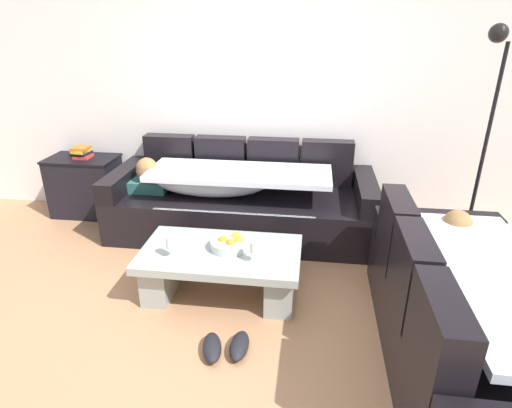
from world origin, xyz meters
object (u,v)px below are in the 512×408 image
couch_near_window (467,321)px  wine_glass_near_left (171,243)px  wine_glass_near_right (254,248)px  couch_along_wall (237,202)px  fruit_bowl (230,244)px  pair_of_shoes (226,347)px  open_magazine (260,245)px  book_stack_on_cabinet (82,152)px  coffee_table (221,267)px  floor_lamp (483,133)px  side_cabinet (86,186)px

couch_near_window → wine_glass_near_left: size_ratio=12.32×
wine_glass_near_left → wine_glass_near_right: size_ratio=1.00×
couch_along_wall → fruit_bowl: 1.03m
couch_near_window → pair_of_shoes: (-1.44, -0.09, -0.29)m
couch_along_wall → wine_glass_near_left: bearing=-102.6°
wine_glass_near_left → open_magazine: wine_glass_near_left is taller
couch_near_window → book_stack_on_cabinet: 3.84m
couch_along_wall → wine_glass_near_right: couch_along_wall is taller
coffee_table → couch_along_wall: bearing=93.4°
floor_lamp → pair_of_shoes: 2.65m
side_cabinet → book_stack_on_cabinet: size_ratio=3.48×
couch_along_wall → floor_lamp: bearing=-4.0°
wine_glass_near_right → couch_along_wall: bearing=105.9°
fruit_bowl → wine_glass_near_right: wine_glass_near_right is taller
wine_glass_near_right → open_magazine: bearing=86.9°
couch_along_wall → side_cabinet: 1.72m
couch_along_wall → pair_of_shoes: couch_along_wall is taller
wine_glass_near_right → side_cabinet: 2.49m
couch_along_wall → coffee_table: size_ratio=2.11×
wine_glass_near_left → floor_lamp: 2.66m
fruit_bowl → open_magazine: fruit_bowl is taller
book_stack_on_cabinet → side_cabinet: bearing=-169.2°
wine_glass_near_right → open_magazine: (0.01, 0.24, -0.11)m
coffee_table → floor_lamp: size_ratio=0.62×
fruit_bowl → side_cabinet: side_cabinet is taller
couch_along_wall → wine_glass_near_left: (-0.27, -1.20, 0.17)m
couch_along_wall → pair_of_shoes: 1.73m
floor_lamp → couch_near_window: bearing=-106.3°
side_cabinet → floor_lamp: 3.89m
coffee_table → wine_glass_near_left: size_ratio=7.23×
open_magazine → book_stack_on_cabinet: bearing=127.9°
coffee_table → fruit_bowl: bearing=31.0°
fruit_bowl → side_cabinet: 2.22m
side_cabinet → floor_lamp: size_ratio=0.37×
book_stack_on_cabinet → wine_glass_near_left: bearing=-45.2°
floor_lamp → pair_of_shoes: (-1.87, -1.55, -1.07)m
couch_near_window → side_cabinet: 3.83m
couch_along_wall → pair_of_shoes: bearing=-82.5°
wine_glass_near_left → side_cabinet: size_ratio=0.23×
open_magazine → side_cabinet: bearing=128.2°
fruit_bowl → wine_glass_near_left: bearing=-155.3°
side_cabinet → fruit_bowl: bearing=-34.2°
pair_of_shoes → wine_glass_near_left: bearing=134.9°
couch_along_wall → fruit_bowl: (0.13, -1.02, 0.09)m
open_magazine → floor_lamp: floor_lamp is taller
book_stack_on_cabinet → open_magazine: bearing=-29.9°
wine_glass_near_right → pair_of_shoes: size_ratio=0.51×
side_cabinet → pair_of_shoes: 2.73m
couch_near_window → wine_glass_near_left: 1.98m
open_magazine → pair_of_shoes: 0.83m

